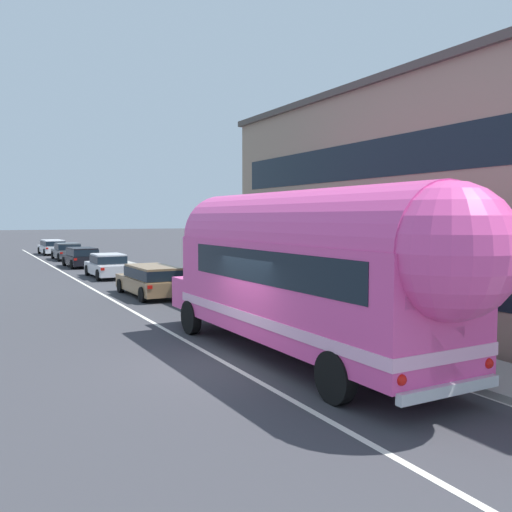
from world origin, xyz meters
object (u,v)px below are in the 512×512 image
(painted_bus, at_px, (309,267))
(car_second, at_px, (108,265))
(car_fourth, at_px, (67,251))
(car_third, at_px, (81,256))
(car_lead, at_px, (151,279))
(car_fifth, at_px, (52,246))

(painted_bus, xyz_separation_m, car_second, (0.11, 21.17, -1.57))
(car_second, xyz_separation_m, car_fourth, (0.11, 14.90, -0.00))
(car_third, height_order, car_fourth, same)
(car_lead, height_order, car_fifth, same)
(car_lead, distance_m, car_fourth, 23.53)
(car_second, xyz_separation_m, car_fifth, (-0.08, 22.13, 0.05))
(painted_bus, height_order, car_second, painted_bus)
(car_third, bearing_deg, car_fifth, 89.85)
(car_lead, xyz_separation_m, car_third, (-0.03, 16.13, -0.01))
(painted_bus, height_order, car_third, painted_bus)
(car_lead, distance_m, car_fifth, 30.76)
(car_fifth, bearing_deg, painted_bus, -90.03)
(car_third, bearing_deg, car_lead, -89.89)
(car_third, bearing_deg, car_second, -89.06)
(car_lead, xyz_separation_m, car_second, (0.09, 8.63, -0.05))
(car_second, height_order, car_fourth, same)
(car_third, distance_m, car_fifth, 14.62)
(car_second, height_order, car_fifth, same)
(car_lead, xyz_separation_m, car_fourth, (0.21, 23.53, -0.05))
(car_fourth, distance_m, car_fifth, 7.23)
(car_fifth, bearing_deg, car_fourth, -88.42)
(car_third, distance_m, car_fourth, 7.40)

